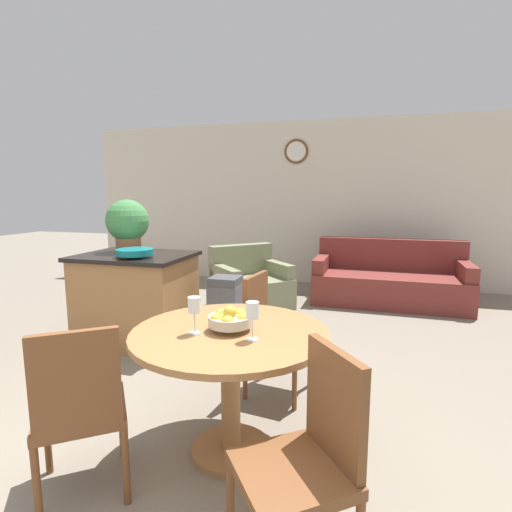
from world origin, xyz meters
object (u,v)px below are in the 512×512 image
object	(u,v)px
wine_glass_right	(252,312)
teal_bowl	(135,252)
dining_chair_far_side	(270,329)
trash_bin	(226,310)
couch	(389,282)
fruit_bowl	(230,319)
dining_table	(230,359)
wine_glass_left	(194,307)
dining_chair_near_left	(80,405)
potted_plant	(127,223)
dining_chair_near_right	(308,451)
kitchen_island	(137,298)
armchair	(250,286)

from	to	relation	value
wine_glass_right	teal_bowl	bearing A→B (deg)	138.71
dining_chair_far_side	trash_bin	distance (m)	1.12
couch	fruit_bowl	bearing A→B (deg)	-104.13
dining_table	fruit_bowl	distance (m)	0.23
wine_glass_left	teal_bowl	world-z (taller)	teal_bowl
dining_table	wine_glass_left	bearing A→B (deg)	-149.42
dining_chair_near_left	teal_bowl	xyz separation A→B (m)	(-0.82, 1.80, 0.46)
dining_table	potted_plant	bearing A→B (deg)	136.60
trash_bin	dining_chair_far_side	bearing A→B (deg)	-52.52
fruit_bowl	teal_bowl	bearing A→B (deg)	137.88
dining_chair_near_right	dining_chair_far_side	bearing A→B (deg)	-17.08
wine_glass_right	dining_chair_far_side	bearing A→B (deg)	98.00
dining_table	fruit_bowl	size ratio (longest dim) A/B	4.59
kitchen_island	armchair	world-z (taller)	kitchen_island
dining_chair_near_right	wine_glass_left	size ratio (longest dim) A/B	4.40
dining_chair_near_right	dining_chair_far_side	xyz separation A→B (m)	(-0.50, 1.38, 0.00)
fruit_bowl	dining_chair_far_side	bearing A→B (deg)	87.33
dining_chair_near_right	couch	bearing A→B (deg)	-43.64
couch	armchair	world-z (taller)	couch
dining_chair_far_side	kitchen_island	distance (m)	1.70
teal_bowl	dining_table	bearing A→B (deg)	-42.08
dining_chair_near_left	armchair	distance (m)	3.56
dining_chair_near_right	wine_glass_right	distance (m)	0.73
fruit_bowl	trash_bin	distance (m)	1.86
dining_chair_near_right	potted_plant	xyz separation A→B (m)	(-2.22, 2.18, 0.71)
dining_table	dining_chair_near_left	bearing A→B (deg)	-137.68
dining_table	dining_chair_near_left	world-z (taller)	dining_chair_near_left
dining_chair_near_right	kitchen_island	distance (m)	2.90
wine_glass_left	kitchen_island	distance (m)	2.11
potted_plant	armchair	xyz separation A→B (m)	(0.90, 1.43, -0.93)
wine_glass_left	trash_bin	bearing A→B (deg)	104.84
dining_chair_far_side	wine_glass_left	xyz separation A→B (m)	(-0.21, -0.89, 0.40)
dining_table	couch	bearing A→B (deg)	74.37
dining_chair_near_right	kitchen_island	size ratio (longest dim) A/B	0.83
couch	armchair	distance (m)	1.96
kitchen_island	armchair	bearing A→B (deg)	64.51
dining_table	wine_glass_right	distance (m)	0.38
dining_chair_near_left	trash_bin	xyz separation A→B (m)	(-0.05, 2.21, -0.16)
couch	trash_bin	bearing A→B (deg)	-127.78
dining_chair_far_side	kitchen_island	bearing A→B (deg)	-104.85
dining_chair_near_left	armchair	bearing A→B (deg)	56.26
fruit_bowl	armchair	distance (m)	3.17
wine_glass_left	kitchen_island	bearing A→B (deg)	131.14
dining_table	kitchen_island	world-z (taller)	kitchen_island
wine_glass_right	potted_plant	xyz separation A→B (m)	(-1.85, 1.70, 0.31)
wine_glass_right	teal_bowl	world-z (taller)	teal_bowl
dining_chair_near_right	wine_glass_left	world-z (taller)	wine_glass_left
fruit_bowl	kitchen_island	world-z (taller)	kitchen_island
dining_chair_far_side	trash_bin	bearing A→B (deg)	-134.42
dining_chair_near_left	potted_plant	size ratio (longest dim) A/B	1.67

